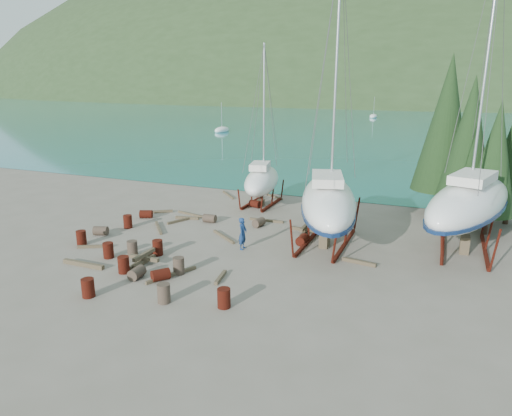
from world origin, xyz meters
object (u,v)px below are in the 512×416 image
at_px(small_sailboat_shore, 262,180).
at_px(large_sailboat_far, 469,202).
at_px(large_sailboat_near, 328,201).
at_px(worker, 243,234).

bearing_deg(small_sailboat_shore, large_sailboat_far, -30.82).
xyz_separation_m(large_sailboat_near, small_sailboat_shore, (-7.05, 7.05, -0.68)).
relative_size(large_sailboat_near, worker, 8.80).
relative_size(large_sailboat_near, small_sailboat_shore, 1.36).
bearing_deg(small_sailboat_shore, worker, -86.84).
relative_size(large_sailboat_near, large_sailboat_far, 0.95).
distance_m(large_sailboat_far, worker, 13.11).
distance_m(large_sailboat_near, large_sailboat_far, 7.97).
xyz_separation_m(large_sailboat_far, small_sailboat_shore, (-14.73, 4.94, -0.86)).
height_order(large_sailboat_near, small_sailboat_shore, large_sailboat_near).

